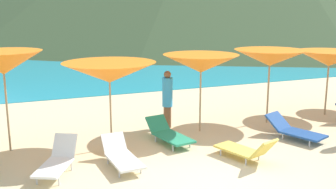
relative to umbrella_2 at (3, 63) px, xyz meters
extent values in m
cube|color=beige|center=(3.66, 6.49, -2.31)|extent=(50.00, 100.00, 0.30)
cube|color=teal|center=(3.66, 225.30, -2.15)|extent=(650.00, 440.00, 0.02)
cylinder|color=#9E7F59|center=(0.00, 0.00, -1.01)|extent=(0.05, 0.05, 2.30)
cone|color=orange|center=(0.00, 0.00, 0.00)|extent=(1.98, 1.98, 0.55)
sphere|color=#9E7F59|center=(0.00, 0.00, 0.17)|extent=(0.07, 0.07, 0.07)
cylinder|color=#9E7F59|center=(2.33, -0.75, -1.14)|extent=(0.04, 0.04, 2.03)
cone|color=orange|center=(2.33, -0.75, -0.25)|extent=(2.47, 2.47, 0.49)
sphere|color=#9E7F59|center=(2.33, -0.75, -0.10)|extent=(0.07, 0.07, 0.07)
cylinder|color=#9E7F59|center=(4.99, -0.30, -1.13)|extent=(0.05, 0.05, 2.05)
cone|color=orange|center=(4.99, -0.30, -0.23)|extent=(2.13, 2.13, 0.50)
sphere|color=#9E7F59|center=(4.99, -0.30, -0.08)|extent=(0.07, 0.07, 0.07)
cylinder|color=#9E7F59|center=(7.28, -0.25, -1.11)|extent=(0.05, 0.05, 2.09)
cone|color=orange|center=(7.28, -0.25, -0.19)|extent=(2.26, 2.26, 0.48)
sphere|color=#9E7F59|center=(7.28, -0.25, -0.04)|extent=(0.07, 0.07, 0.07)
cylinder|color=#9E7F59|center=(9.58, -0.20, -1.18)|extent=(0.06, 0.06, 1.96)
cone|color=orange|center=(9.58, -0.20, -0.32)|extent=(2.18, 2.18, 0.49)
sphere|color=#9E7F59|center=(9.58, -0.20, -0.17)|extent=(0.07, 0.07, 0.07)
cube|color=#D8BF4C|center=(4.91, -2.45, -1.97)|extent=(0.84, 1.19, 0.05)
cube|color=#D8BF4C|center=(5.13, -3.14, -1.75)|extent=(0.61, 0.54, 0.47)
cylinder|color=silver|center=(5.03, -2.07, -2.08)|extent=(0.04, 0.04, 0.16)
cylinder|color=silver|center=(4.59, -2.21, -2.08)|extent=(0.04, 0.04, 0.16)
cylinder|color=silver|center=(5.25, -2.79, -2.08)|extent=(0.04, 0.04, 0.16)
cylinder|color=silver|center=(4.82, -2.93, -2.08)|extent=(0.04, 0.04, 0.16)
cube|color=white|center=(2.26, -2.15, -1.96)|extent=(0.62, 1.19, 0.05)
cube|color=white|center=(2.22, -1.42, -1.78)|extent=(0.55, 0.37, 0.39)
cylinder|color=silver|center=(2.05, -2.52, -2.07)|extent=(0.04, 0.04, 0.17)
cylinder|color=silver|center=(2.52, -2.50, -2.07)|extent=(0.04, 0.04, 0.17)
cylinder|color=silver|center=(2.00, -1.71, -2.07)|extent=(0.04, 0.04, 0.17)
cylinder|color=silver|center=(2.48, -1.69, -2.07)|extent=(0.04, 0.04, 0.17)
cube|color=#268C66|center=(3.84, -1.10, -1.95)|extent=(0.79, 1.28, 0.05)
cube|color=#268C66|center=(3.70, -0.34, -1.78)|extent=(0.62, 0.48, 0.38)
cylinder|color=silver|center=(3.66, -1.52, -2.07)|extent=(0.04, 0.04, 0.18)
cylinder|color=silver|center=(4.15, -1.43, -2.07)|extent=(0.04, 0.04, 0.18)
cylinder|color=silver|center=(3.51, -0.70, -2.07)|extent=(0.04, 0.04, 0.18)
cylinder|color=silver|center=(4.01, -0.61, -2.07)|extent=(0.04, 0.04, 0.18)
cube|color=white|center=(0.80, -2.06, -1.92)|extent=(0.96, 1.20, 0.05)
cube|color=white|center=(1.11, -1.44, -1.70)|extent=(0.60, 0.54, 0.48)
cylinder|color=silver|center=(0.45, -2.25, -2.05)|extent=(0.04, 0.04, 0.21)
cylinder|color=silver|center=(0.85, -2.45, -2.05)|extent=(0.04, 0.04, 0.21)
cylinder|color=silver|center=(0.79, -1.58, -2.05)|extent=(0.04, 0.04, 0.21)
cylinder|color=silver|center=(1.19, -1.78, -2.05)|extent=(0.04, 0.04, 0.21)
cube|color=#1E478C|center=(7.11, -2.07, -1.97)|extent=(0.98, 1.24, 0.05)
cube|color=#1E478C|center=(6.84, -1.35, -1.78)|extent=(0.74, 0.67, 0.41)
cylinder|color=silver|center=(6.97, -2.48, -2.08)|extent=(0.04, 0.04, 0.16)
cylinder|color=silver|center=(7.48, -2.29, -2.08)|extent=(0.04, 0.04, 0.16)
cylinder|color=silver|center=(6.71, -1.77, -2.08)|extent=(0.04, 0.04, 0.16)
cylinder|color=silver|center=(7.21, -1.58, -2.08)|extent=(0.04, 0.04, 0.16)
cylinder|color=brown|center=(4.27, 0.37, -1.84)|extent=(0.22, 0.22, 0.64)
cylinder|color=#3399D8|center=(4.27, 0.37, -1.10)|extent=(0.30, 0.30, 0.83)
sphere|color=brown|center=(4.27, 0.37, -0.59)|extent=(0.21, 0.21, 0.21)
camera|label=1|loc=(0.08, -10.05, 1.25)|focal=42.99mm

